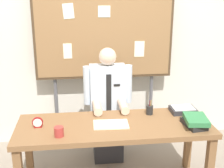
# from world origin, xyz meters

# --- Properties ---
(back_wall) EXTENTS (6.40, 0.08, 2.70)m
(back_wall) POSITION_xyz_m (0.00, 1.18, 1.35)
(back_wall) COLOR silver
(back_wall) RESTS_ON ground_plane
(desk) EXTENTS (1.88, 0.68, 0.72)m
(desk) POSITION_xyz_m (0.00, 0.00, 0.63)
(desk) COLOR brown
(desk) RESTS_ON ground_plane
(person) EXTENTS (0.55, 0.56, 1.35)m
(person) POSITION_xyz_m (0.00, 0.58, 0.63)
(person) COLOR #2D2D33
(person) RESTS_ON ground_plane
(bulletin_board) EXTENTS (1.68, 0.09, 2.07)m
(bulletin_board) POSITION_xyz_m (-0.00, 0.97, 1.47)
(bulletin_board) COLOR #4C3823
(bulletin_board) RESTS_ON ground_plane
(book_stack) EXTENTS (0.24, 0.30, 0.10)m
(book_stack) POSITION_xyz_m (0.75, -0.14, 0.77)
(book_stack) COLOR #262626
(book_stack) RESTS_ON desk
(open_notebook) EXTENTS (0.34, 0.22, 0.01)m
(open_notebook) POSITION_xyz_m (-0.03, -0.02, 0.73)
(open_notebook) COLOR #F4EFCC
(open_notebook) RESTS_ON desk
(desk_clock) EXTENTS (0.10, 0.04, 0.10)m
(desk_clock) POSITION_xyz_m (-0.73, 0.01, 0.77)
(desk_clock) COLOR maroon
(desk_clock) RESTS_ON desk
(coffee_mug) EXTENTS (0.09, 0.09, 0.09)m
(coffee_mug) POSITION_xyz_m (-0.52, -0.19, 0.77)
(coffee_mug) COLOR #B23833
(coffee_mug) RESTS_ON desk
(pen_holder) EXTENTS (0.07, 0.07, 0.16)m
(pen_holder) POSITION_xyz_m (0.40, 0.19, 0.77)
(pen_holder) COLOR #262626
(pen_holder) RESTS_ON desk
(paper_tray) EXTENTS (0.26, 0.20, 0.06)m
(paper_tray) POSITION_xyz_m (0.76, 0.20, 0.75)
(paper_tray) COLOR #333338
(paper_tray) RESTS_ON desk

